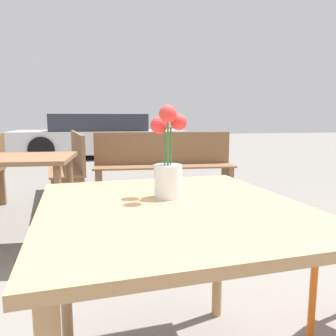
{
  "coord_description": "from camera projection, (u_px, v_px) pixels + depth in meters",
  "views": [
    {
      "loc": [
        -0.25,
        -1.05,
        1.02
      ],
      "look_at": [
        0.01,
        0.1,
        0.84
      ],
      "focal_mm": 35.0,
      "sensor_mm": 36.0,
      "label": 1
    }
  ],
  "objects": [
    {
      "name": "bench_middle",
      "position": [
        164.0,
        163.0,
        4.06
      ],
      "size": [
        1.73,
        0.51,
        0.85
      ],
      "color": "brown",
      "rests_on": "ground_plane"
    },
    {
      "name": "flower_vase",
      "position": [
        168.0,
        166.0,
        1.19
      ],
      "size": [
        0.13,
        0.14,
        0.33
      ],
      "color": "silver",
      "rests_on": "table_front"
    },
    {
      "name": "table_back",
      "position": [
        12.0,
        174.0,
        2.4
      ],
      "size": [
        0.91,
        0.73,
        0.74
      ],
      "color": "brown",
      "rests_on": "ground_plane"
    },
    {
      "name": "bench_near",
      "position": [
        70.0,
        164.0,
        4.03
      ],
      "size": [
        0.55,
        1.72,
        0.85
      ],
      "color": "brown",
      "rests_on": "ground_plane"
    },
    {
      "name": "table_front",
      "position": [
        172.0,
        231.0,
        1.12
      ],
      "size": [
        0.91,
        1.0,
        0.73
      ],
      "color": "tan",
      "rests_on": "ground_plane"
    },
    {
      "name": "parked_car",
      "position": [
        100.0,
        136.0,
        8.71
      ],
      "size": [
        4.41,
        1.93,
        1.13
      ],
      "color": "silver",
      "rests_on": "ground_plane"
    }
  ]
}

